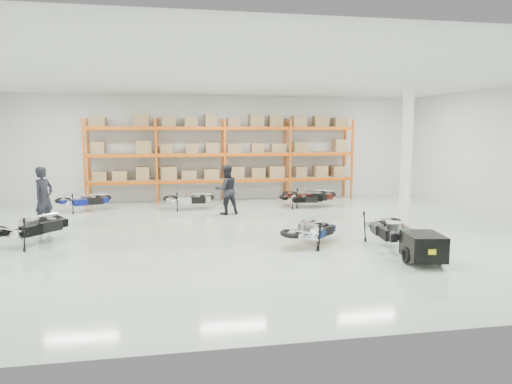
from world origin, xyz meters
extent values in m
plane|color=#B4C9B8|center=(0.00, 0.00, 0.00)|extent=(18.00, 18.00, 0.00)
plane|color=white|center=(0.00, 0.00, 4.50)|extent=(18.00, 18.00, 0.00)
plane|color=silver|center=(0.00, 7.00, 2.25)|extent=(18.00, 0.00, 18.00)
plane|color=silver|center=(0.00, -7.00, 2.25)|extent=(18.00, 0.00, 18.00)
cube|color=#D9510B|center=(-5.60, 6.00, 1.75)|extent=(0.08, 0.08, 3.50)
cube|color=#D9510B|center=(-5.60, 6.90, 1.75)|extent=(0.08, 0.08, 3.50)
cube|color=#D9510B|center=(-2.80, 6.00, 1.75)|extent=(0.08, 0.08, 3.50)
cube|color=#D9510B|center=(-2.80, 6.90, 1.75)|extent=(0.08, 0.08, 3.50)
cube|color=#D9510B|center=(0.00, 6.00, 1.75)|extent=(0.08, 0.08, 3.50)
cube|color=#D9510B|center=(0.00, 6.90, 1.75)|extent=(0.08, 0.08, 3.50)
cube|color=#D9510B|center=(2.80, 6.00, 1.75)|extent=(0.08, 0.08, 3.50)
cube|color=#D9510B|center=(2.80, 6.90, 1.75)|extent=(0.08, 0.08, 3.50)
cube|color=#D9510B|center=(5.60, 6.00, 1.75)|extent=(0.08, 0.08, 3.50)
cube|color=#D9510B|center=(5.60, 6.90, 1.75)|extent=(0.08, 0.08, 3.50)
cube|color=#D9510B|center=(-4.20, 6.00, 0.90)|extent=(2.70, 0.08, 0.12)
cube|color=#D9510B|center=(-4.20, 6.90, 0.90)|extent=(2.70, 0.08, 0.12)
cube|color=#99754F|center=(-4.20, 6.45, 0.97)|extent=(2.68, 0.88, 0.02)
cube|color=#99754F|center=(-4.20, 6.45, 1.20)|extent=(2.40, 0.70, 0.44)
cube|color=#D9510B|center=(-1.40, 6.00, 0.90)|extent=(2.70, 0.08, 0.12)
cube|color=#D9510B|center=(-1.40, 6.90, 0.90)|extent=(2.70, 0.08, 0.12)
cube|color=#99754F|center=(-1.40, 6.45, 0.97)|extent=(2.68, 0.88, 0.02)
cube|color=#99754F|center=(-1.40, 6.45, 1.20)|extent=(2.40, 0.70, 0.44)
cube|color=#D9510B|center=(1.40, 6.00, 0.90)|extent=(2.70, 0.08, 0.12)
cube|color=#D9510B|center=(1.40, 6.90, 0.90)|extent=(2.70, 0.08, 0.12)
cube|color=#99754F|center=(1.40, 6.45, 0.97)|extent=(2.68, 0.88, 0.02)
cube|color=#99754F|center=(1.40, 6.45, 1.20)|extent=(2.40, 0.70, 0.44)
cube|color=#D9510B|center=(4.20, 6.00, 0.90)|extent=(2.70, 0.08, 0.12)
cube|color=#D9510B|center=(4.20, 6.90, 0.90)|extent=(2.70, 0.08, 0.12)
cube|color=#99754F|center=(4.20, 6.45, 0.97)|extent=(2.68, 0.88, 0.02)
cube|color=#99754F|center=(4.20, 6.45, 1.20)|extent=(2.40, 0.70, 0.44)
cube|color=#D9510B|center=(-4.20, 6.00, 2.00)|extent=(2.70, 0.08, 0.12)
cube|color=#D9510B|center=(-4.20, 6.90, 2.00)|extent=(2.70, 0.08, 0.12)
cube|color=#99754F|center=(-4.20, 6.45, 2.07)|extent=(2.68, 0.88, 0.02)
cube|color=#99754F|center=(-4.20, 6.45, 2.30)|extent=(2.40, 0.70, 0.44)
cube|color=#D9510B|center=(-1.40, 6.00, 2.00)|extent=(2.70, 0.08, 0.12)
cube|color=#D9510B|center=(-1.40, 6.90, 2.00)|extent=(2.70, 0.08, 0.12)
cube|color=#99754F|center=(-1.40, 6.45, 2.07)|extent=(2.68, 0.88, 0.02)
cube|color=#99754F|center=(-1.40, 6.45, 2.30)|extent=(2.40, 0.70, 0.44)
cube|color=#D9510B|center=(1.40, 6.00, 2.00)|extent=(2.70, 0.08, 0.12)
cube|color=#D9510B|center=(1.40, 6.90, 2.00)|extent=(2.70, 0.08, 0.12)
cube|color=#99754F|center=(1.40, 6.45, 2.07)|extent=(2.68, 0.88, 0.02)
cube|color=#99754F|center=(1.40, 6.45, 2.30)|extent=(2.40, 0.70, 0.44)
cube|color=#D9510B|center=(4.20, 6.00, 2.00)|extent=(2.70, 0.08, 0.12)
cube|color=#D9510B|center=(4.20, 6.90, 2.00)|extent=(2.70, 0.08, 0.12)
cube|color=#99754F|center=(4.20, 6.45, 2.07)|extent=(2.68, 0.88, 0.02)
cube|color=#99754F|center=(4.20, 6.45, 2.30)|extent=(2.40, 0.70, 0.44)
cube|color=#D9510B|center=(-4.20, 6.00, 3.10)|extent=(2.70, 0.08, 0.12)
cube|color=#D9510B|center=(-4.20, 6.90, 3.10)|extent=(2.70, 0.08, 0.12)
cube|color=#99754F|center=(-4.20, 6.45, 3.17)|extent=(2.68, 0.88, 0.02)
cube|color=#99754F|center=(-4.20, 6.45, 3.40)|extent=(2.40, 0.70, 0.44)
cube|color=#D9510B|center=(-1.40, 6.00, 3.10)|extent=(2.70, 0.08, 0.12)
cube|color=#D9510B|center=(-1.40, 6.90, 3.10)|extent=(2.70, 0.08, 0.12)
cube|color=#99754F|center=(-1.40, 6.45, 3.17)|extent=(2.68, 0.88, 0.02)
cube|color=#99754F|center=(-1.40, 6.45, 3.40)|extent=(2.40, 0.70, 0.44)
cube|color=#D9510B|center=(1.40, 6.00, 3.10)|extent=(2.70, 0.08, 0.12)
cube|color=#D9510B|center=(1.40, 6.90, 3.10)|extent=(2.70, 0.08, 0.12)
cube|color=#99754F|center=(1.40, 6.45, 3.17)|extent=(2.68, 0.88, 0.02)
cube|color=#99754F|center=(1.40, 6.45, 3.40)|extent=(2.40, 0.70, 0.44)
cube|color=#D9510B|center=(4.20, 6.00, 3.10)|extent=(2.70, 0.08, 0.12)
cube|color=#D9510B|center=(4.20, 6.90, 3.10)|extent=(2.70, 0.08, 0.12)
cube|color=#99754F|center=(4.20, 6.45, 3.17)|extent=(2.68, 0.88, 0.02)
cube|color=#99754F|center=(4.20, 6.45, 3.40)|extent=(2.40, 0.70, 0.44)
cube|color=white|center=(5.20, 0.50, 2.25)|extent=(0.25, 0.25, 4.50)
cube|color=black|center=(3.43, -3.73, 0.41)|extent=(0.92, 1.09, 0.57)
cube|color=yellow|center=(3.43, -4.23, 0.41)|extent=(0.17, 0.05, 0.11)
torus|color=black|center=(3.03, -3.73, 0.21)|extent=(0.08, 0.39, 0.39)
torus|color=black|center=(3.82, -3.73, 0.21)|extent=(0.08, 0.39, 0.39)
cylinder|color=black|center=(3.43, -3.05, 0.47)|extent=(0.18, 0.93, 0.04)
imported|color=black|center=(-6.07, 1.90, 0.96)|extent=(0.73, 0.83, 1.91)
imported|color=black|center=(-0.25, 3.30, 0.90)|extent=(0.99, 0.85, 1.79)
camera|label=1|loc=(-2.05, -12.95, 3.00)|focal=32.00mm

